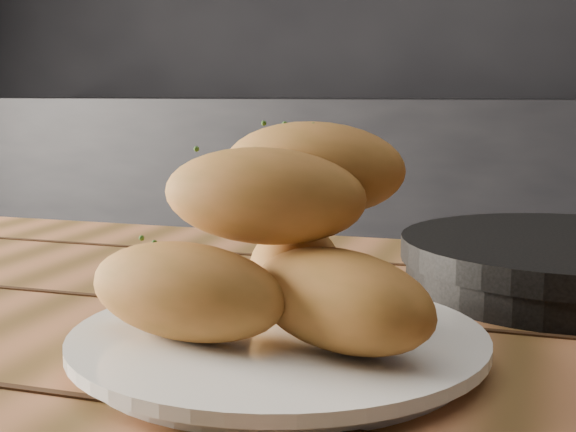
# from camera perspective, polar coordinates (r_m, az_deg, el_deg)

# --- Properties ---
(counter) EXTENTS (2.80, 0.60, 0.90)m
(counter) POSITION_cam_1_polar(r_m,az_deg,el_deg) (2.35, 10.75, -2.84)
(counter) COLOR black
(counter) RESTS_ON ground
(plate) EXTENTS (0.27, 0.27, 0.02)m
(plate) POSITION_cam_1_polar(r_m,az_deg,el_deg) (0.52, -0.69, -9.08)
(plate) COLOR white
(plate) RESTS_ON table
(bread_rolls) EXTENTS (0.25, 0.21, 0.13)m
(bread_rolls) POSITION_cam_1_polar(r_m,az_deg,el_deg) (0.51, -0.75, -2.08)
(bread_rolls) COLOR #A5642E
(bread_rolls) RESTS_ON plate
(skillet) EXTENTS (0.43, 0.29, 0.05)m
(skillet) POSITION_cam_1_polar(r_m,az_deg,el_deg) (0.74, 19.74, -3.19)
(skillet) COLOR black
(skillet) RESTS_ON table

